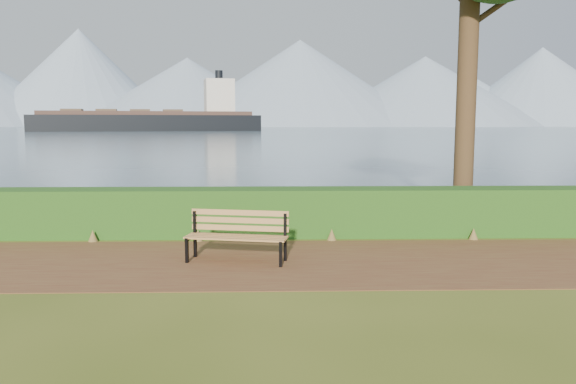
{
  "coord_description": "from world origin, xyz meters",
  "views": [
    {
      "loc": [
        0.42,
        -9.08,
        2.37
      ],
      "look_at": [
        0.69,
        1.2,
        1.1
      ],
      "focal_mm": 35.0,
      "sensor_mm": 36.0,
      "label": 1
    }
  ],
  "objects": [
    {
      "name": "ground",
      "position": [
        0.0,
        0.0,
        0.0
      ],
      "size": [
        140.0,
        140.0,
        0.0
      ],
      "primitive_type": "plane",
      "color": "#445518",
      "rests_on": "ground"
    },
    {
      "name": "path",
      "position": [
        0.0,
        0.3,
        0.01
      ],
      "size": [
        40.0,
        3.4,
        0.01
      ],
      "primitive_type": "cube",
      "color": "brown",
      "rests_on": "ground"
    },
    {
      "name": "hedge",
      "position": [
        0.0,
        2.6,
        0.5
      ],
      "size": [
        32.0,
        0.85,
        1.0
      ],
      "primitive_type": "cube",
      "color": "#1C4A15",
      "rests_on": "ground"
    },
    {
      "name": "water",
      "position": [
        0.0,
        260.0,
        0.01
      ],
      "size": [
        700.0,
        510.0,
        0.0
      ],
      "primitive_type": "cube",
      "color": "slate",
      "rests_on": "ground"
    },
    {
      "name": "mountains",
      "position": [
        -9.17,
        406.05,
        27.7
      ],
      "size": [
        585.0,
        190.0,
        70.0
      ],
      "color": "#859AB1",
      "rests_on": "ground"
    },
    {
      "name": "bench",
      "position": [
        -0.2,
        0.41,
        0.5
      ],
      "size": [
        1.8,
        0.84,
        0.87
      ],
      "rotation": [
        0.0,
        0.0,
        -0.2
      ],
      "color": "black",
      "rests_on": "ground"
    },
    {
      "name": "cargo_ship",
      "position": [
        -33.16,
        154.26,
        2.89
      ],
      "size": [
        64.56,
        23.88,
        19.4
      ],
      "rotation": [
        0.0,
        0.0,
        0.22
      ],
      "color": "black",
      "rests_on": "ground"
    }
  ]
}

